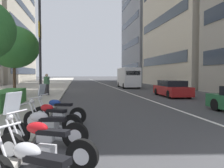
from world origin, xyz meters
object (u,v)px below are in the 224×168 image
Objects in this scene: motorcycle_by_sign_pole at (45,131)px; pedestrian_on_plaza at (47,84)px; motorcycle_nearest_camera at (51,120)px; motorcycle_mid_row at (58,112)px; motorcycle_second_in_row at (43,145)px; street_tree_by_lamp_post at (14,47)px; delivery_van_ahead at (128,77)px; street_lamp_with_banners at (45,30)px; car_following_behind at (172,89)px.

pedestrian_on_plaza reaches higher than motorcycle_by_sign_pole.
motorcycle_nearest_camera is 0.94× the size of motorcycle_mid_row.
motorcycle_second_in_row is at bearing 108.22° from motorcycle_by_sign_pole.
motorcycle_second_in_row reaches higher than motorcycle_mid_row.
street_tree_by_lamp_post reaches higher than motorcycle_by_sign_pole.
motorcycle_second_in_row is 0.97× the size of motorcycle_by_sign_pole.
motorcycle_mid_row is 1.16× the size of pedestrian_on_plaza.
motorcycle_mid_row is 0.33× the size of delivery_van_ahead.
motorcycle_second_in_row is 1.02× the size of motorcycle_mid_row.
motorcycle_by_sign_pole is at bearing -59.03° from motorcycle_second_in_row.
motorcycle_mid_row is 9.88m from street_lamp_with_banners.
street_tree_by_lamp_post reaches higher than motorcycle_nearest_camera.
motorcycle_nearest_camera is 12.06m from pedestrian_on_plaza.
motorcycle_second_in_row is 0.33× the size of delivery_van_ahead.
delivery_van_ahead is (21.79, -7.74, 1.00)m from motorcycle_mid_row.
motorcycle_nearest_camera is at bearing -62.24° from motorcycle_second_in_row.
pedestrian_on_plaza is at bearing 141.88° from delivery_van_ahead.
motorcycle_mid_row is 11.56m from street_tree_by_lamp_post.
street_tree_by_lamp_post is (11.71, 4.04, 3.53)m from motorcycle_nearest_camera.
motorcycle_by_sign_pole is at bearing 122.40° from motorcycle_nearest_camera.
motorcycle_second_in_row is at bearing 125.31° from motorcycle_nearest_camera.
street_tree_by_lamp_post is 3.81m from pedestrian_on_plaza.
street_tree_by_lamp_post is (-11.57, 11.87, 2.52)m from delivery_van_ahead.
street_lamp_with_banners is (-13.18, 9.27, 3.61)m from delivery_van_ahead.
motorcycle_mid_row is 0.25× the size of street_lamp_with_banners.
delivery_van_ahead is 14.77m from pedestrian_on_plaza.
motorcycle_mid_row reaches higher than car_following_behind.
motorcycle_mid_row is at bearing -157.99° from street_tree_by_lamp_post.
car_following_behind is at bearing -94.88° from street_tree_by_lamp_post.
motorcycle_by_sign_pole is 1.05× the size of motorcycle_mid_row.
street_lamp_with_banners is 4.65× the size of pedestrian_on_plaza.
pedestrian_on_plaza is (1.83, 0.17, -4.01)m from street_lamp_with_banners.
street_tree_by_lamp_post is (13.06, 4.03, 3.53)m from motorcycle_by_sign_pole.
motorcycle_by_sign_pole is 12.44m from street_lamp_with_banners.
street_tree_by_lamp_post is (1.08, 12.63, 3.31)m from car_following_behind.
motorcycle_mid_row reaches higher than motorcycle_by_sign_pole.
car_following_behind is at bearing -174.92° from delivery_van_ahead.
street_lamp_with_banners reaches higher than car_following_behind.
street_tree_by_lamp_post is at bearing -48.46° from motorcycle_mid_row.
delivery_van_ahead is 1.13× the size of street_tree_by_lamp_post.
pedestrian_on_plaza reaches higher than motorcycle_mid_row.
street_lamp_with_banners reaches higher than pedestrian_on_plaza.
car_following_behind is 10.29m from pedestrian_on_plaza.
motorcycle_nearest_camera is at bearing -160.98° from street_tree_by_lamp_post.
car_following_behind reaches higher than motorcycle_by_sign_pole.
motorcycle_mid_row is 0.37× the size of street_tree_by_lamp_post.
delivery_van_ahead is at bearing -45.73° from street_tree_by_lamp_post.
street_lamp_with_banners is 3.25m from street_tree_by_lamp_post.
pedestrian_on_plaza reaches higher than car_following_behind.
motorcycle_nearest_camera is 12.88m from street_tree_by_lamp_post.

